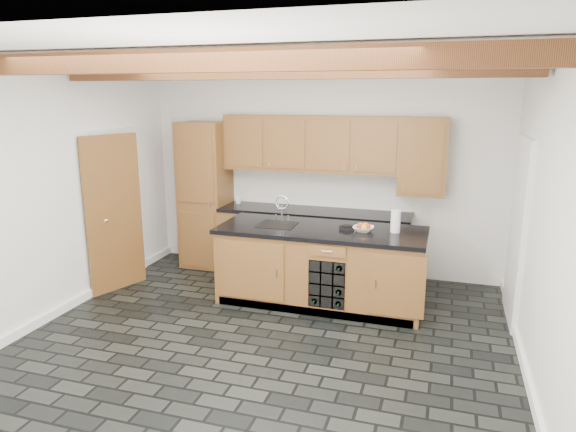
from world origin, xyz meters
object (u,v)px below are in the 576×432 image
(kitchen_scale, at_px, (347,228))
(fruit_bowl, at_px, (363,229))
(island, at_px, (321,266))
(paper_towel, at_px, (396,221))

(kitchen_scale, relative_size, fruit_bowl, 0.73)
(island, bearing_deg, fruit_bowl, 2.04)
(kitchen_scale, distance_m, fruit_bowl, 0.20)
(fruit_bowl, xyz_separation_m, paper_towel, (0.36, 0.07, 0.10))
(kitchen_scale, height_order, paper_towel, paper_towel)
(fruit_bowl, height_order, paper_towel, paper_towel)
(island, height_order, fruit_bowl, fruit_bowl)
(island, xyz_separation_m, paper_towel, (0.85, 0.09, 0.59))
(island, xyz_separation_m, fruit_bowl, (0.49, 0.02, 0.49))
(paper_towel, bearing_deg, island, -173.83)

